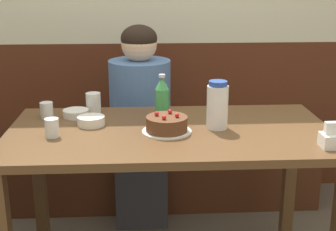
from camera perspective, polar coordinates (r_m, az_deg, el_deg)
The scene contains 13 objects.
back_wall at distance 3.02m, azimuth -0.97°, elevation 13.32°, with size 4.80×0.04×2.50m.
bench_seat at distance 3.05m, azimuth -0.71°, elevation -6.61°, with size 1.96×0.38×0.44m.
dining_table at distance 2.11m, azimuth 0.26°, elevation -4.34°, with size 1.44×0.76×0.78m.
birthday_cake at distance 2.03m, azimuth -0.15°, elevation -1.10°, with size 0.22×0.22×0.09m.
water_pitcher at distance 2.08m, azimuth 6.04°, elevation 1.23°, with size 0.10×0.10×0.22m.
soju_bottle at distance 2.19m, azimuth -0.73°, elevation 2.10°, with size 0.07×0.07×0.22m.
napkin_holder at distance 1.97m, azimuth 19.67°, elevation -2.60°, with size 0.11×0.08×0.11m.
bowl_soup_white at distance 2.30m, azimuth -11.16°, elevation 0.26°, with size 0.12×0.12×0.04m.
bowl_rice_small at distance 2.16m, azimuth -9.36°, elevation -0.65°, with size 0.13×0.13×0.04m.
glass_water_tall at distance 2.03m, azimuth -13.96°, elevation -1.46°, with size 0.06×0.06×0.08m.
glass_tumbler_short at distance 2.35m, azimuth -9.08°, elevation 1.55°, with size 0.07×0.07×0.10m.
glass_shot_small at distance 2.31m, azimuth -14.58°, elevation 0.64°, with size 0.06×0.06×0.08m.
person_teal_shirt at distance 2.74m, azimuth -3.36°, elevation -1.53°, with size 0.35×0.35×1.17m.
Camera 1 is at (-0.12, -1.96, 1.44)m, focal length 50.00 mm.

